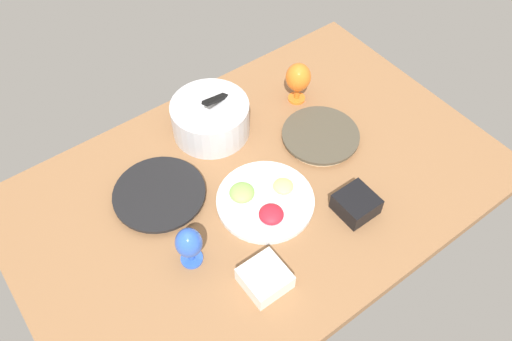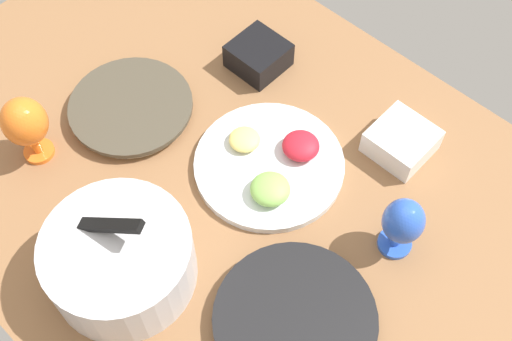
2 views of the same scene
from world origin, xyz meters
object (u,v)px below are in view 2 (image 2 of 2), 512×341
(hurricane_glass_orange, at_px, (25,123))
(square_bowl_white, at_px, (402,140))
(dinner_plate_right, at_px, (131,108))
(hurricane_glass_blue, at_px, (403,223))
(mixing_bowl, at_px, (120,258))
(square_bowl_black, at_px, (259,54))
(fruit_platter, at_px, (271,164))
(dinner_plate_left, at_px, (295,320))

(hurricane_glass_orange, height_order, square_bowl_white, hurricane_glass_orange)
(dinner_plate_right, bearing_deg, hurricane_glass_blue, -167.59)
(dinner_plate_right, distance_m, hurricane_glass_blue, 0.64)
(mixing_bowl, relative_size, square_bowl_black, 2.39)
(fruit_platter, distance_m, square_bowl_black, 0.29)
(square_bowl_black, bearing_deg, mixing_bowl, 107.52)
(hurricane_glass_orange, distance_m, hurricane_glass_blue, 0.77)
(dinner_plate_right, height_order, hurricane_glass_blue, hurricane_glass_blue)
(dinner_plate_left, height_order, square_bowl_white, square_bowl_white)
(dinner_plate_left, height_order, hurricane_glass_orange, hurricane_glass_orange)
(fruit_platter, xyz_separation_m, hurricane_glass_blue, (-0.30, -0.03, 0.07))
(dinner_plate_left, relative_size, mixing_bowl, 1.07)
(hurricane_glass_blue, distance_m, square_bowl_black, 0.54)
(dinner_plate_right, relative_size, square_bowl_white, 2.21)
(square_bowl_black, bearing_deg, dinner_plate_left, 139.13)
(fruit_platter, bearing_deg, hurricane_glass_blue, -173.41)
(square_bowl_white, bearing_deg, square_bowl_black, 4.73)
(dinner_plate_right, distance_m, square_bowl_white, 0.59)
(fruit_platter, height_order, square_bowl_black, square_bowl_black)
(dinner_plate_right, xyz_separation_m, fruit_platter, (-0.33, -0.10, 0.00))
(dinner_plate_right, distance_m, fruit_platter, 0.34)
(dinner_plate_left, height_order, mixing_bowl, mixing_bowl)
(mixing_bowl, height_order, hurricane_glass_orange, mixing_bowl)
(fruit_platter, relative_size, square_bowl_white, 2.55)
(hurricane_glass_orange, bearing_deg, hurricane_glass_blue, -153.26)
(dinner_plate_right, height_order, mixing_bowl, mixing_bowl)
(square_bowl_white, bearing_deg, hurricane_glass_orange, 43.90)
(fruit_platter, bearing_deg, dinner_plate_right, 17.47)
(fruit_platter, distance_m, hurricane_glass_orange, 0.50)
(dinner_plate_right, bearing_deg, fruit_platter, -162.53)
(fruit_platter, bearing_deg, mixing_bowl, 83.81)
(dinner_plate_left, xyz_separation_m, square_bowl_white, (0.09, -0.44, 0.02))
(mixing_bowl, bearing_deg, square_bowl_black, -72.48)
(fruit_platter, distance_m, hurricane_glass_blue, 0.31)
(hurricane_glass_blue, xyz_separation_m, square_bowl_white, (0.13, -0.19, -0.06))
(mixing_bowl, distance_m, fruit_platter, 0.37)
(hurricane_glass_orange, distance_m, square_bowl_black, 0.54)
(dinner_plate_right, height_order, square_bowl_white, square_bowl_white)
(dinner_plate_right, xyz_separation_m, square_bowl_black, (-0.11, -0.30, 0.02))
(hurricane_glass_orange, height_order, hurricane_glass_blue, hurricane_glass_orange)
(square_bowl_white, xyz_separation_m, square_bowl_black, (0.38, 0.03, 0.00))
(dinner_plate_left, bearing_deg, hurricane_glass_blue, -98.38)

